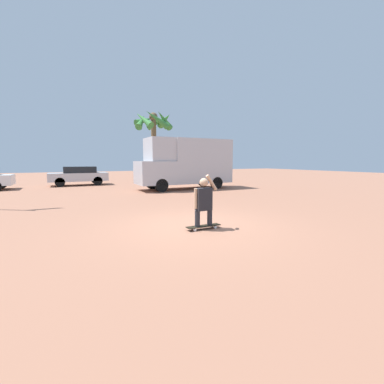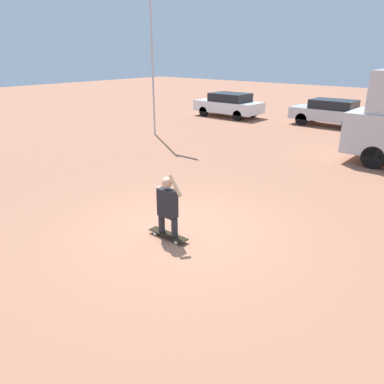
% 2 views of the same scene
% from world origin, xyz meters
% --- Properties ---
extents(ground_plane, '(80.00, 80.00, 0.00)m').
position_xyz_m(ground_plane, '(0.00, 0.00, 0.00)').
color(ground_plane, '#A36B51').
extents(skateboard, '(0.99, 0.23, 0.10)m').
position_xyz_m(skateboard, '(0.07, -0.47, 0.08)').
color(skateboard, black).
rests_on(skateboard, ground_plane).
extents(person_skateboarder, '(0.71, 0.23, 1.40)m').
position_xyz_m(person_skateboarder, '(0.07, -0.47, 0.81)').
color(person_skateboarder, '#28282D').
rests_on(person_skateboarder, skateboard).
extents(camper_van, '(6.20, 2.10, 3.25)m').
position_xyz_m(camper_van, '(4.00, 8.83, 1.75)').
color(camper_van, black).
rests_on(camper_van, ground_plane).
extents(parked_car_silver, '(4.11, 1.76, 1.41)m').
position_xyz_m(parked_car_silver, '(-2.21, 14.76, 0.76)').
color(parked_car_silver, black).
rests_on(parked_car_silver, ground_plane).
extents(palm_tree_near_van, '(3.74, 3.80, 6.49)m').
position_xyz_m(palm_tree_near_van, '(4.61, 17.35, 5.22)').
color(palm_tree_near_van, brown).
rests_on(palm_tree_near_van, ground_plane).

